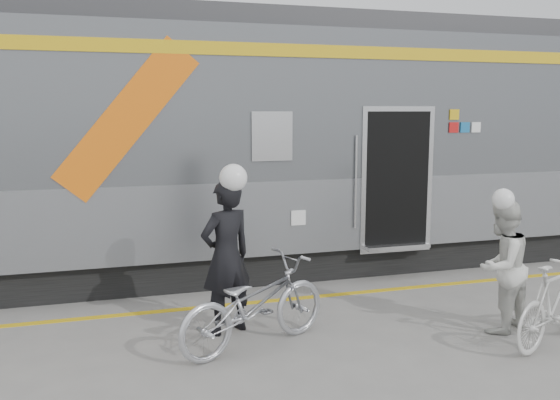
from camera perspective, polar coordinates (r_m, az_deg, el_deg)
name	(u,v)px	position (r m, az deg, el deg)	size (l,w,h in m)	color
ground	(342,362)	(6.47, 6.00, -15.27)	(90.00, 90.00, 0.00)	slate
train	(236,144)	(9.89, -4.24, 5.36)	(24.00, 3.17, 4.10)	black
safety_strip	(283,300)	(8.36, 0.27, -9.57)	(24.00, 0.12, 0.01)	gold
man	(226,257)	(6.99, -5.20, -5.46)	(0.67, 0.44, 1.84)	black
bicycle_left	(254,304)	(6.64, -2.48, -9.93)	(0.67, 1.93, 1.01)	#B3B5BC
woman	(501,266)	(7.52, 20.51, -6.00)	(0.77, 0.60, 1.58)	silver
bicycle_right	(554,304)	(7.39, 24.86, -9.03)	(0.45, 1.59, 0.96)	beige
helmet_man	(225,165)	(6.81, -5.33, 3.37)	(0.32, 0.32, 0.32)	white
helmet_woman	(506,190)	(7.35, 20.89, 0.92)	(0.25, 0.25, 0.25)	white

